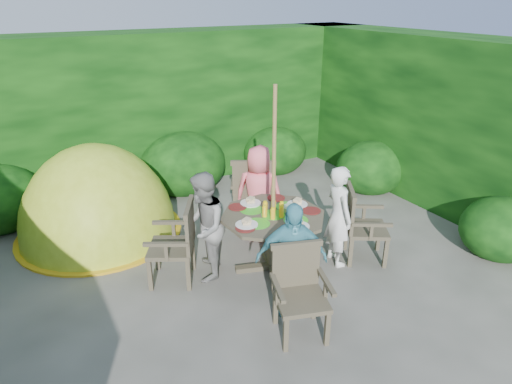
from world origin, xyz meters
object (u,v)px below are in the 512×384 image
parasol_pole (274,184)px  dome_tent (101,233)px  garden_chair_back (253,192)px  child_back (259,193)px  garden_chair_right (361,224)px  child_right (338,216)px  child_front (291,259)px  garden_chair_left (178,242)px  garden_chair_front (299,290)px  child_left (204,227)px  patio_table (273,223)px

parasol_pole → dome_tent: bearing=130.3°
garden_chair_back → child_back: (-0.07, -0.28, 0.10)m
garden_chair_right → garden_chair_back: size_ratio=0.89×
garden_chair_back → child_right: 1.37m
garden_chair_right → child_front: (-1.30, -0.44, 0.13)m
child_right → child_back: size_ratio=0.97×
garden_chair_left → garden_chair_back: garden_chair_back is taller
parasol_pole → garden_chair_back: parasol_pole is taller
child_back → dome_tent: (-1.86, 1.15, -0.64)m
garden_chair_front → child_right: (1.10, 0.80, 0.16)m
garden_chair_front → garden_chair_back: bearing=90.3°
garden_chair_right → dome_tent: dome_tent is taller
child_front → dome_tent: dome_tent is taller
garden_chair_left → child_back: 1.38m
child_right → child_front: 1.13m
garden_chair_right → garden_chair_left: (-2.10, 0.65, 0.01)m
garden_chair_right → garden_chair_front: garden_chair_right is taller
garden_chair_right → child_right: 0.34m
garden_chair_back → child_back: bearing=104.5°
dome_tent → parasol_pole: bearing=-41.2°
garden_chair_back → garden_chair_front: 2.20m
garden_chair_front → dome_tent: size_ratio=0.34×
child_left → dome_tent: (-0.86, 1.66, -0.64)m
parasol_pole → garden_chair_front: size_ratio=2.56×
patio_table → garden_chair_left: 1.11m
child_left → child_back: bearing=144.4°
parasol_pole → garden_chair_back: 1.23m
child_back → patio_table: bearing=109.5°
garden_chair_front → child_right: size_ratio=0.69×
child_left → dome_tent: 1.97m
child_back → dome_tent: 2.28m
garden_chair_front → child_left: size_ratio=0.67×
garden_chair_front → child_right: child_right is taller
garden_chair_left → garden_chair_back: size_ratio=0.91×
garden_chair_left → garden_chair_front: 1.55m
patio_table → garden_chair_front: (-0.35, -1.05, -0.14)m
garden_chair_left → garden_chair_back: bearing=146.4°
parasol_pole → garden_chair_front: bearing=-108.0°
child_right → child_left: child_left is taller
garden_chair_back → child_back: size_ratio=0.79×
garden_chair_front → dome_tent: (-1.27, 2.96, -0.46)m
garden_chair_right → child_front: bearing=140.3°
garden_chair_right → child_back: (-0.81, 1.08, 0.16)m
garden_chair_front → garden_chair_left: bearing=135.1°
garden_chair_front → child_front: child_front is taller
parasol_pole → garden_chair_left: parasol_pole is taller
garden_chair_left → dome_tent: (-0.57, 1.58, -0.49)m
garden_chair_left → child_left: child_left is taller
child_back → garden_chair_left: bearing=55.8°
patio_table → dome_tent: size_ratio=0.62×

